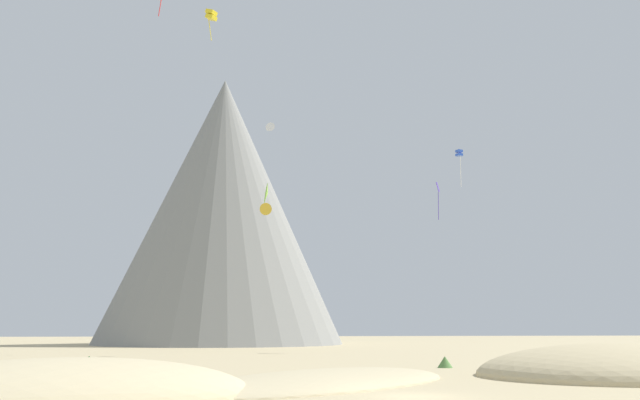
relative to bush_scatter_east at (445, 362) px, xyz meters
name	(u,v)px	position (x,y,z in m)	size (l,w,h in m)	color
ground_plane	(413,396)	(-8.69, -22.16, -0.46)	(400.00, 400.00, 0.00)	#C6B284
dune_foreground_left	(620,376)	(8.51, -11.05, -0.46)	(19.30, 17.63, 4.37)	#C6B284
dune_midground	(28,381)	(-29.59, -9.43, -0.46)	(12.79, 10.00, 2.42)	#C6B284
dune_back_low	(324,385)	(-11.92, -14.85, -0.46)	(22.25, 9.12, 1.64)	#CCBA8E
bush_scatter_east	(445,362)	(0.00, 0.00, 0.00)	(1.24, 1.24, 0.91)	#568442
bush_near_right	(89,363)	(-27.75, 0.17, 0.09)	(1.77, 1.77, 1.09)	#386633
bush_ridge_crest	(545,363)	(6.75, -3.76, 0.07)	(1.33, 1.33, 1.05)	#477238
bush_near_left	(131,367)	(-24.07, -4.08, -0.01)	(2.60, 2.60, 0.90)	#386633
rock_massif	(219,214)	(-19.16, 76.89, 23.99)	(64.53, 64.53, 51.39)	gray
kite_white_high	(270,127)	(-12.11, 35.87, 29.49)	(1.37, 0.83, 1.32)	white
kite_lime_mid	(267,193)	(-13.57, 16.54, 16.62)	(0.57, 2.18, 2.17)	#8CD133
kite_yellow_high	(211,15)	(-19.93, 17.46, 36.69)	(1.41, 1.39, 3.63)	yellow
kite_blue_high	(459,154)	(14.79, 36.88, 26.86)	(0.98, 0.98, 5.30)	blue
kite_indigo_mid	(438,194)	(11.00, 35.27, 20.74)	(0.67, 0.53, 5.31)	#5138B2
kite_gold_mid	(266,209)	(-13.01, 27.90, 16.84)	(1.56, 0.83, 1.52)	gold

